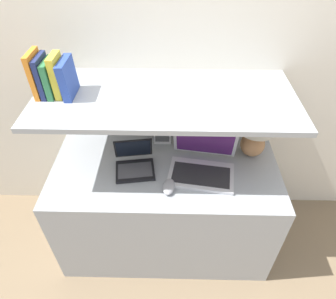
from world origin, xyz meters
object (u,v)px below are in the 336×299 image
at_px(book_orange, 36,74).
at_px(book_navy, 43,76).
at_px(table_lamp, 256,130).
at_px(laptop_large, 202,164).
at_px(laptop_small, 135,164).
at_px(computer_mouse, 169,187).
at_px(book_yellow, 58,76).
at_px(book_green, 51,78).
at_px(book_blue, 68,78).
at_px(router_box, 162,131).

height_order(book_orange, book_navy, book_orange).
bearing_deg(table_lamp, laptop_large, -153.99).
bearing_deg(book_navy, laptop_small, -10.03).
xyz_separation_m(computer_mouse, book_yellow, (-0.56, 0.24, 0.54)).
height_order(book_green, book_yellow, book_yellow).
bearing_deg(book_navy, table_lamp, 3.51).
bearing_deg(book_navy, book_yellow, 0.00).
bearing_deg(book_blue, book_yellow, 180.00).
height_order(laptop_large, book_navy, book_navy).
height_order(book_navy, book_green, book_navy).
height_order(computer_mouse, book_blue, book_blue).
height_order(book_navy, book_yellow, book_yellow).
height_order(book_orange, book_blue, book_orange).
distance_m(computer_mouse, book_yellow, 0.81).
relative_size(router_box, book_green, 0.85).
relative_size(book_orange, book_green, 1.23).
height_order(computer_mouse, book_yellow, book_yellow).
relative_size(table_lamp, router_box, 1.95).
bearing_deg(router_box, laptop_small, -120.80).
bearing_deg(book_navy, laptop_large, -5.87).
bearing_deg(computer_mouse, router_box, 96.82).
relative_size(laptop_small, router_box, 1.61).
distance_m(laptop_small, book_orange, 0.71).
distance_m(laptop_large, computer_mouse, 0.25).
bearing_deg(book_orange, laptop_small, -9.34).
relative_size(book_navy, book_blue, 1.10).
bearing_deg(router_box, book_yellow, -159.86).
xyz_separation_m(book_navy, book_yellow, (0.07, 0.00, 0.00)).
bearing_deg(computer_mouse, laptop_small, 141.97).
bearing_deg(laptop_large, laptop_small, 178.63).
relative_size(laptop_large, computer_mouse, 3.27).
bearing_deg(book_navy, router_box, 17.80).
distance_m(book_green, book_blue, 0.09).
xyz_separation_m(computer_mouse, book_navy, (-0.63, 0.24, 0.54)).
bearing_deg(book_orange, laptop_large, -5.65).
relative_size(table_lamp, book_navy, 1.49).
xyz_separation_m(table_lamp, book_orange, (-1.17, -0.07, 0.38)).
distance_m(router_box, book_green, 0.74).
xyz_separation_m(computer_mouse, book_green, (-0.60, 0.24, 0.53)).
bearing_deg(table_lamp, book_yellow, -176.25).
distance_m(table_lamp, book_green, 1.17).
height_order(laptop_small, book_blue, book_blue).
height_order(laptop_small, computer_mouse, laptop_small).
distance_m(book_orange, book_navy, 0.03).
xyz_separation_m(laptop_small, book_orange, (-0.46, 0.07, 0.53)).
bearing_deg(book_yellow, book_green, 180.00).
distance_m(laptop_small, router_box, 0.31).
height_order(table_lamp, laptop_small, table_lamp).
bearing_deg(book_navy, book_green, 0.00).
xyz_separation_m(laptop_small, book_yellow, (-0.35, 0.07, 0.53)).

